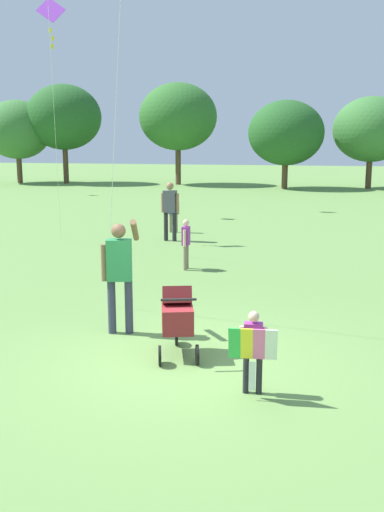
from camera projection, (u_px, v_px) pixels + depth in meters
name	position (u px, v px, depth m)	size (l,w,h in m)	color
ground_plane	(179.00, 363.00, 8.15)	(120.00, 120.00, 0.00)	#668E47
treeline_distant	(296.00, 124.00, 35.70)	(40.51, 6.58, 6.62)	brown
child_with_butterfly_kite	(253.00, 346.00, 7.06)	(0.59, 0.35, 1.05)	#232328
person_adult_flyer	(119.00, 268.00, 9.22)	(0.59, 0.62, 1.86)	#33384C
stroller	(177.00, 314.00, 8.38)	(0.71, 1.12, 1.03)	black
kite_green_novelty	(51.00, 22.00, 16.59)	(1.49, 2.63, 7.05)	purple
person_sitting_far	(170.00, 207.00, 17.61)	(0.57, 0.28, 1.78)	#232328
person_couple_left	(186.00, 240.00, 13.83)	(0.16, 0.39, 1.20)	#7F705B
person_back_turned	(173.00, 210.00, 19.26)	(0.40, 0.17, 1.25)	#7F705B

